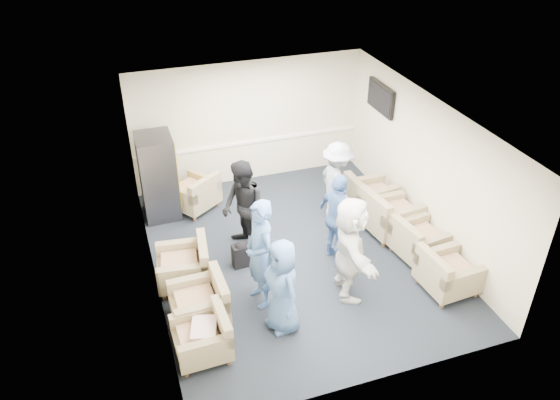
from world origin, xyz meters
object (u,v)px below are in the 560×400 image
object	(u,v)px
armchair_left_mid	(203,303)
person_mid_left	(260,254)
armchair_left_far	(187,267)
armchair_right_midnear	(417,242)
armchair_right_near	(446,274)
person_back_right	(337,183)
armchair_corner	(195,195)
person_mid_right	(338,219)
person_back_left	(243,209)
vending_machine	(158,176)
armchair_right_far	(370,200)
armchair_left_near	(205,338)
armchair_right_midfar	(387,215)
person_front_right	(350,248)
person_front_left	(282,286)

from	to	relation	value
armchair_left_mid	person_mid_left	world-z (taller)	person_mid_left
armchair_left_far	armchair_right_midnear	bearing A→B (deg)	88.63
armchair_right_near	person_back_right	xyz separation A→B (m)	(-0.88, 2.50, 0.51)
armchair_corner	person_mid_right	bearing A→B (deg)	95.20
person_back_left	person_mid_right	size ratio (longest dim) A/B	1.06
armchair_corner	vending_machine	xyz separation A→B (m)	(-0.68, 0.04, 0.52)
armchair_right_far	armchair_corner	bearing A→B (deg)	65.58
person_mid_left	armchair_left_near	bearing A→B (deg)	-60.38
armchair_right_near	armchair_corner	bearing A→B (deg)	37.80
armchair_right_midfar	armchair_right_midnear	bearing A→B (deg)	-179.18
armchair_left_far	armchair_right_midfar	distance (m)	3.91
armchair_right_midnear	person_front_right	xyz separation A→B (m)	(-1.57, -0.47, 0.57)
person_back_right	armchair_left_mid	bearing A→B (deg)	119.95
person_back_left	person_mid_right	bearing A→B (deg)	52.49
person_back_right	person_mid_left	bearing A→B (deg)	128.41
armchair_right_far	person_front_left	world-z (taller)	person_front_left
person_front_left	person_front_right	bearing A→B (deg)	95.79
armchair_right_near	armchair_right_far	xyz separation A→B (m)	(-0.17, 2.45, 0.03)
vending_machine	person_back_right	size ratio (longest dim) A/B	1.02
armchair_right_near	person_mid_left	bearing A→B (deg)	71.91
person_mid_right	armchair_right_near	bearing A→B (deg)	-147.22
person_mid_left	armchair_left_mid	bearing A→B (deg)	-89.66
armchair_right_near	person_mid_right	distance (m)	2.00
armchair_right_midfar	person_front_right	bearing A→B (deg)	125.69
armchair_left_far	person_mid_left	size ratio (longest dim) A/B	0.50
person_back_left	person_back_right	distance (m)	2.00
armchair_right_midfar	person_front_right	world-z (taller)	person_front_right
armchair_left_near	armchair_corner	bearing A→B (deg)	169.08
armchair_right_far	armchair_left_far	bearing A→B (deg)	101.31
armchair_corner	person_mid_right	xyz separation A→B (m)	(2.07, -2.42, 0.51)
armchair_right_midnear	person_back_left	size ratio (longest dim) A/B	0.52
armchair_left_far	person_mid_right	bearing A→B (deg)	93.35
armchair_right_near	person_front_left	distance (m)	2.85
person_front_right	armchair_right_midnear	bearing A→B (deg)	-61.14
armchair_right_near	person_back_left	world-z (taller)	person_back_left
person_mid_left	armchair_right_midfar	bearing A→B (deg)	103.37
vending_machine	person_back_right	world-z (taller)	vending_machine
armchair_left_mid	person_front_left	size ratio (longest dim) A/B	0.53
vending_machine	person_back_right	distance (m)	3.48
armchair_right_far	person_back_left	distance (m)	2.75
armchair_right_near	person_front_right	size ratio (longest dim) A/B	0.50
armchair_right_near	person_front_left	xyz separation A→B (m)	(-2.82, 0.07, 0.45)
armchair_left_mid	armchair_corner	world-z (taller)	armchair_corner
person_front_left	armchair_right_near	bearing A→B (deg)	76.83
armchair_left_mid	armchair_right_near	world-z (taller)	armchair_right_near
armchair_right_near	armchair_right_midnear	size ratio (longest dim) A/B	0.96
armchair_right_far	armchair_corner	world-z (taller)	armchair_right_far
person_front_left	armchair_left_mid	bearing A→B (deg)	-126.45
person_mid_left	person_front_right	world-z (taller)	person_mid_left
armchair_right_near	vending_machine	xyz separation A→B (m)	(-4.10, 3.84, 0.53)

